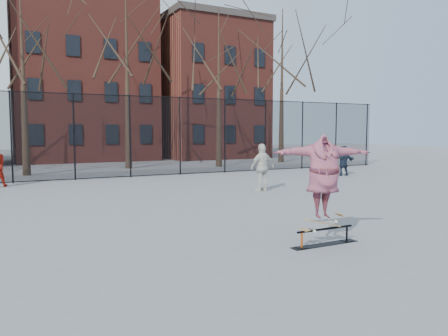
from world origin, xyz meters
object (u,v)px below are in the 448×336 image
skater (323,182)px  bystander_white (262,167)px  bystander_navy (343,161)px  skate_rail (325,238)px  skateboard (323,226)px

skater → bystander_white: (3.13, 7.17, -0.38)m
bystander_white → bystander_navy: size_ratio=1.18×
skate_rail → bystander_white: size_ratio=0.87×
skater → bystander_white: bearing=83.6°
skate_rail → skateboard: 0.27m
skateboard → skater: size_ratio=0.43×
skate_rail → bystander_navy: bystander_navy is taller
bystander_white → bystander_navy: (6.69, 2.89, -0.14)m
skateboard → bystander_white: size_ratio=0.49×
skate_rail → bystander_navy: 14.03m
skate_rail → bystander_white: bystander_white is taller
skate_rail → skater: (-0.07, 0.00, 1.15)m
skateboard → skater: (0.00, 0.00, 0.88)m
skater → skate_rail: bearing=17.1°
skate_rail → skater: size_ratio=0.76×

